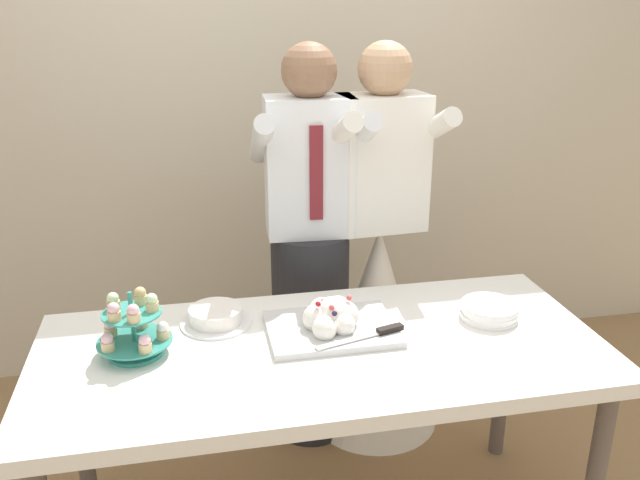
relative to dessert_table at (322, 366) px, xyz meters
The scene contains 8 objects.
rear_wall 1.59m from the dessert_table, 90.00° to the left, with size 5.20×0.10×2.90m, color beige.
dessert_table is the anchor object (origin of this frame).
cupcake_stand 0.60m from the dessert_table, behind, with size 0.23×0.23×0.21m.
main_cake_tray 0.15m from the dessert_table, 58.58° to the left, with size 0.43×0.31×0.13m.
plate_stack 0.61m from the dessert_table, ahead, with size 0.20×0.20×0.05m.
round_cake 0.40m from the dessert_table, 146.14° to the left, with size 0.24×0.24×0.06m.
person_groom 0.66m from the dessert_table, 82.44° to the left, with size 0.48×0.51×1.66m.
person_bride 0.77m from the dessert_table, 59.91° to the left, with size 0.56×0.56×1.66m.
Camera 1 is at (-0.38, -1.83, 1.83)m, focal length 37.46 mm.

